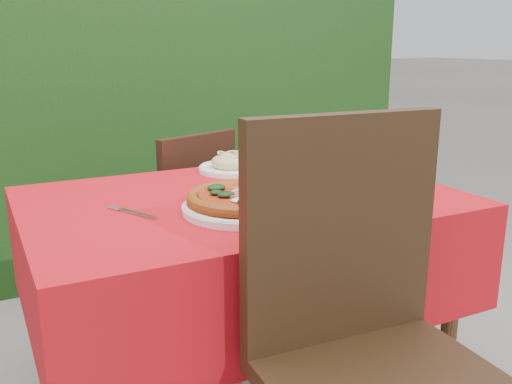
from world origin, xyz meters
name	(u,v)px	position (x,y,z in m)	size (l,w,h in m)	color
hedge	(116,96)	(0.00, 1.55, 0.92)	(3.20, 0.55, 1.78)	black
dining_table	(243,243)	(0.00, 0.00, 0.60)	(1.26, 0.86, 0.75)	#4A2A18
chair_near	(367,330)	(0.00, -0.61, 0.60)	(0.50, 0.50, 1.05)	black
chair_far	(185,218)	(0.05, 0.67, 0.48)	(0.49, 0.49, 0.84)	black
pizza_plate	(245,201)	(-0.06, -0.15, 0.78)	(0.38, 0.38, 0.06)	white
pasta_plate	(232,165)	(0.11, 0.31, 0.77)	(0.23, 0.23, 0.07)	white
water_glass	(351,166)	(0.42, 0.04, 0.79)	(0.07, 0.07, 0.09)	silver
wine_glass	(297,137)	(0.35, 0.27, 0.86)	(0.06, 0.06, 0.16)	silver
fork	(137,214)	(-0.33, -0.05, 0.75)	(0.02, 0.19, 0.01)	#B4B4BB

